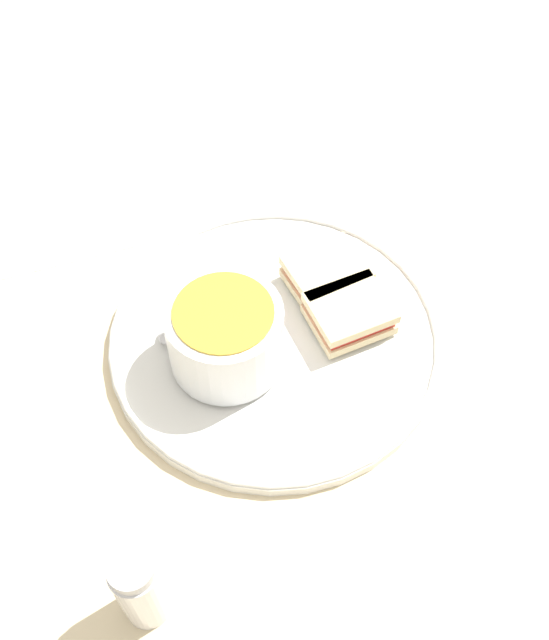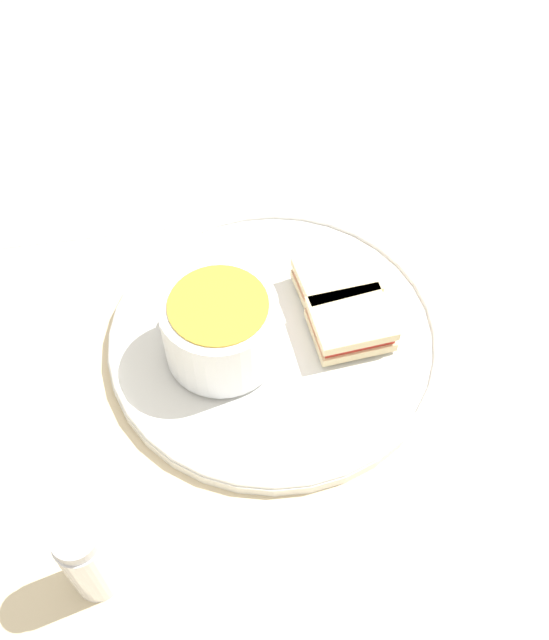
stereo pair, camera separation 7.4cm
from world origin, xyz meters
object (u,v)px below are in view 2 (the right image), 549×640
object	(u,v)px
spoon	(181,312)
soup_bowl	(221,328)
sandwich_half_near	(351,324)
salt_shaker	(88,560)
sandwich_half_far	(336,282)

from	to	relation	value
spoon	soup_bowl	bearing A→B (deg)	84.95
sandwich_half_near	salt_shaker	bearing A→B (deg)	47.10
sandwich_half_near	sandwich_half_far	xyz separation A→B (m)	(0.01, -0.05, 0.00)
sandwich_half_near	sandwich_half_far	size ratio (longest dim) A/B	0.98
salt_shaker	sandwich_half_far	bearing A→B (deg)	-125.66
spoon	salt_shaker	world-z (taller)	salt_shaker
soup_bowl	sandwich_half_far	bearing A→B (deg)	-147.03
spoon	salt_shaker	distance (m)	0.27
sandwich_half_far	salt_shaker	world-z (taller)	salt_shaker
spoon	salt_shaker	xyz separation A→B (m)	(0.05, 0.26, 0.03)
soup_bowl	sandwich_half_near	bearing A→B (deg)	-170.68
salt_shaker	sandwich_half_near	bearing A→B (deg)	-132.90
spoon	sandwich_half_near	bearing A→B (deg)	121.78
soup_bowl	spoon	xyz separation A→B (m)	(0.04, -0.04, -0.03)
soup_bowl	sandwich_half_near	world-z (taller)	soup_bowl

